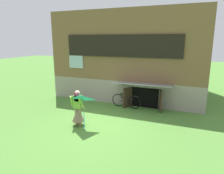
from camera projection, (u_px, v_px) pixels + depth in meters
ground_plane at (96, 124)px, 8.77m from camera, size 60.00×60.00×0.00m
log_house at (135, 55)px, 13.37m from camera, size 8.71×6.58×5.09m
person at (78, 111)px, 8.48m from camera, size 0.60×0.52×1.51m
kite at (80, 104)px, 7.74m from camera, size 0.88×0.95×1.37m
bicycle_black at (126, 101)px, 10.83m from camera, size 1.62×0.19×0.74m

